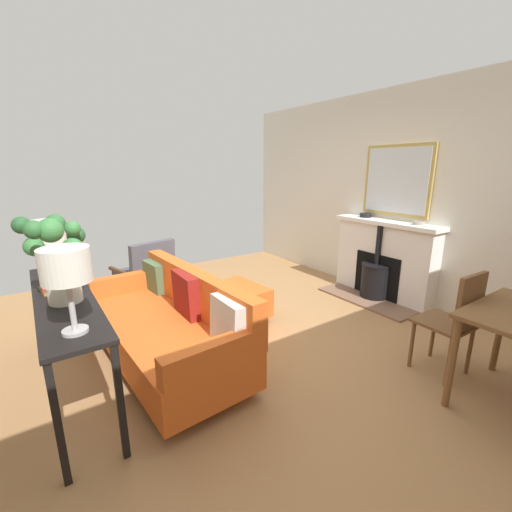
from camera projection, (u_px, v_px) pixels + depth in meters
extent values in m
cube|color=#A87A4C|center=(238.00, 343.00, 3.36)|extent=(4.91, 5.79, 0.01)
cube|color=silver|center=(397.00, 196.00, 4.37)|extent=(0.12, 5.79, 2.68)
cube|color=brown|center=(365.00, 300.00, 4.39)|extent=(0.41, 1.29, 0.03)
cube|color=white|center=(384.00, 261.00, 4.45)|extent=(0.26, 1.36, 0.99)
cube|color=black|center=(377.00, 275.00, 4.44)|extent=(0.06, 0.66, 0.58)
cylinder|color=black|center=(375.00, 281.00, 4.43)|extent=(0.36, 0.36, 0.43)
cylinder|color=black|center=(377.00, 265.00, 4.38)|extent=(0.38, 0.38, 0.02)
cylinder|color=black|center=(379.00, 245.00, 4.31)|extent=(0.07, 0.07, 0.51)
cube|color=white|center=(387.00, 223.00, 4.30)|extent=(0.31, 1.44, 0.05)
cube|color=tan|center=(397.00, 181.00, 4.24)|extent=(0.04, 0.93, 0.88)
cube|color=silver|center=(396.00, 181.00, 4.23)|extent=(0.01, 0.85, 0.80)
cylinder|color=black|center=(365.00, 215.00, 4.59)|extent=(0.15, 0.15, 0.05)
torus|color=black|center=(366.00, 214.00, 4.59)|extent=(0.15, 0.15, 0.01)
cylinder|color=#9E9384|center=(418.00, 223.00, 3.99)|extent=(0.13, 0.13, 0.04)
torus|color=#9E9384|center=(419.00, 222.00, 3.98)|extent=(0.13, 0.13, 0.01)
cylinder|color=#B2B2B7|center=(103.00, 332.00, 3.46)|extent=(0.04, 0.04, 0.10)
cylinder|color=#B2B2B7|center=(168.00, 427.00, 2.20)|extent=(0.04, 0.04, 0.10)
cylinder|color=#B2B2B7|center=(162.00, 316.00, 3.84)|extent=(0.04, 0.04, 0.10)
cylinder|color=#B2B2B7|center=(247.00, 388.00, 2.58)|extent=(0.04, 0.04, 0.10)
cube|color=orange|center=(163.00, 336.00, 2.97)|extent=(0.91, 1.98, 0.30)
cube|color=orange|center=(195.00, 291.00, 3.08)|extent=(0.25, 1.94, 0.40)
cube|color=orange|center=(128.00, 283.00, 3.60)|extent=(0.77, 0.16, 0.20)
cube|color=orange|center=(215.00, 355.00, 2.21)|extent=(0.77, 0.16, 0.20)
cube|color=#4C6B47|center=(155.00, 277.00, 3.60)|extent=(0.16, 0.35, 0.34)
cube|color=maroon|center=(186.00, 295.00, 3.02)|extent=(0.13, 0.41, 0.41)
cube|color=beige|center=(228.00, 324.00, 2.50)|extent=(0.13, 0.38, 0.38)
cylinder|color=#B2B2B7|center=(208.00, 315.00, 3.89)|extent=(0.03, 0.03, 0.09)
cylinder|color=#B2B2B7|center=(234.00, 331.00, 3.50)|extent=(0.03, 0.03, 0.09)
cylinder|color=#B2B2B7|center=(239.00, 305.00, 4.17)|extent=(0.03, 0.03, 0.09)
cylinder|color=#B2B2B7|center=(266.00, 319.00, 3.77)|extent=(0.03, 0.03, 0.09)
cube|color=orange|center=(236.00, 300.00, 3.78)|extent=(0.61, 0.70, 0.31)
cube|color=#4C3321|center=(152.00, 278.00, 4.78)|extent=(0.05, 0.05, 0.34)
cube|color=#4C3321|center=(118.00, 287.00, 4.41)|extent=(0.05, 0.05, 0.34)
cube|color=#4C3321|center=(172.00, 286.00, 4.47)|extent=(0.05, 0.05, 0.34)
cube|color=#4C3321|center=(137.00, 296.00, 4.10)|extent=(0.05, 0.05, 0.34)
cube|color=#4C4C56|center=(144.00, 273.00, 4.39)|extent=(0.72, 0.69, 0.08)
cube|color=#4C4C56|center=(153.00, 258.00, 4.17)|extent=(0.61, 0.25, 0.42)
cube|color=#4C3321|center=(164.00, 261.00, 4.60)|extent=(0.17, 0.53, 0.04)
cube|color=#4C3321|center=(120.00, 272.00, 4.14)|extent=(0.17, 0.53, 0.04)
cube|color=black|center=(78.00, 304.00, 3.33)|extent=(0.04, 0.04, 0.77)
cube|color=black|center=(121.00, 403.00, 1.94)|extent=(0.04, 0.04, 0.77)
cube|color=black|center=(41.00, 312.00, 3.16)|extent=(0.04, 0.04, 0.77)
cube|color=black|center=(58.00, 426.00, 1.76)|extent=(0.04, 0.04, 0.77)
cube|color=black|center=(63.00, 298.00, 2.45)|extent=(0.38, 1.81, 0.03)
cylinder|color=#B2B2B7|center=(55.00, 271.00, 2.98)|extent=(0.14, 0.14, 0.02)
cylinder|color=#B2B2B7|center=(52.00, 256.00, 2.94)|extent=(0.03, 0.03, 0.26)
cylinder|color=silver|center=(48.00, 231.00, 2.89)|extent=(0.26, 0.26, 0.19)
cylinder|color=#B2B2B7|center=(75.00, 331.00, 1.90)|extent=(0.14, 0.14, 0.02)
cylinder|color=#B2B2B7|center=(72.00, 306.00, 1.86)|extent=(0.03, 0.03, 0.28)
cylinder|color=silver|center=(65.00, 265.00, 1.80)|extent=(0.26, 0.26, 0.19)
cylinder|color=silver|center=(65.00, 291.00, 2.32)|extent=(0.22, 0.22, 0.15)
cylinder|color=brown|center=(61.00, 266.00, 2.27)|extent=(0.02, 0.02, 0.23)
sphere|color=#26562D|center=(21.00, 225.00, 2.13)|extent=(0.11, 0.11, 0.11)
sphere|color=#2D6633|center=(34.00, 230.00, 1.99)|extent=(0.12, 0.12, 0.12)
sphere|color=#387A3D|center=(50.00, 230.00, 2.05)|extent=(0.15, 0.15, 0.15)
sphere|color=#387A3D|center=(73.00, 248.00, 2.18)|extent=(0.13, 0.13, 0.13)
sphere|color=#387A3D|center=(73.00, 229.00, 2.26)|extent=(0.10, 0.10, 0.10)
sphere|color=#26562D|center=(76.00, 235.00, 2.41)|extent=(0.12, 0.12, 0.12)
sphere|color=#2D6633|center=(55.00, 224.00, 2.31)|extent=(0.13, 0.13, 0.13)
sphere|color=#387A3D|center=(34.00, 247.00, 2.23)|extent=(0.13, 0.13, 0.13)
cube|color=olive|center=(60.00, 288.00, 2.57)|extent=(0.28, 0.22, 0.02)
cube|color=#B23833|center=(59.00, 285.00, 2.55)|extent=(0.24, 0.19, 0.03)
cube|color=#38517F|center=(60.00, 281.00, 2.56)|extent=(0.25, 0.16, 0.02)
cylinder|color=brown|center=(499.00, 333.00, 2.82)|extent=(0.05, 0.05, 0.71)
cylinder|color=brown|center=(452.00, 363.00, 2.38)|extent=(0.05, 0.05, 0.71)
cylinder|color=brown|center=(433.00, 335.00, 3.06)|extent=(0.03, 0.03, 0.44)
cylinder|color=brown|center=(412.00, 344.00, 2.90)|extent=(0.03, 0.03, 0.44)
cylinder|color=brown|center=(470.00, 350.00, 2.80)|extent=(0.03, 0.03, 0.44)
cylinder|color=brown|center=(449.00, 362.00, 2.64)|extent=(0.03, 0.03, 0.44)
cube|color=brown|center=(444.00, 323.00, 2.79)|extent=(0.42, 0.42, 0.02)
cube|color=brown|center=(470.00, 303.00, 2.59)|extent=(0.36, 0.05, 0.46)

